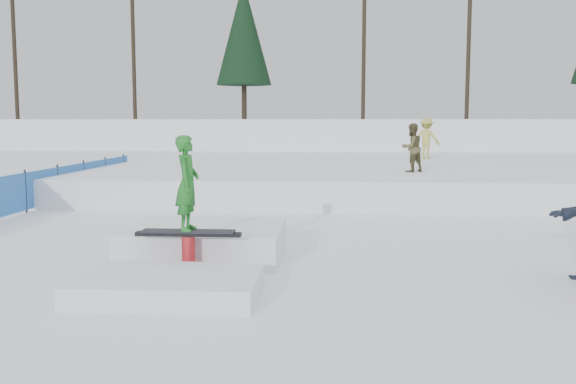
# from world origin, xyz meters

# --- Properties ---
(ground) EXTENTS (120.00, 120.00, 0.00)m
(ground) POSITION_xyz_m (0.00, 0.00, 0.00)
(ground) COLOR white
(snow_berm) EXTENTS (60.00, 14.00, 2.40)m
(snow_berm) POSITION_xyz_m (0.00, 30.00, 1.20)
(snow_berm) COLOR white
(snow_berm) RESTS_ON ground
(snow_midrise) EXTENTS (50.00, 18.00, 0.80)m
(snow_midrise) POSITION_xyz_m (0.00, 16.00, 0.40)
(snow_midrise) COLOR white
(snow_midrise) RESTS_ON ground
(safety_fence) EXTENTS (0.05, 16.00, 1.10)m
(safety_fence) POSITION_xyz_m (-6.50, 6.60, 0.55)
(safety_fence) COLOR #2966B8
(safety_fence) RESTS_ON ground
(treeline) EXTENTS (40.24, 4.22, 10.50)m
(treeline) POSITION_xyz_m (6.18, 28.28, 7.45)
(treeline) COLOR black
(treeline) RESTS_ON snow_berm
(walker_olive) EXTENTS (0.89, 0.85, 1.45)m
(walker_olive) POSITION_xyz_m (3.59, 10.36, 1.53)
(walker_olive) COLOR #4B4527
(walker_olive) RESTS_ON snow_midrise
(walker_ygreen) EXTENTS (1.22, 0.97, 1.64)m
(walker_ygreen) POSITION_xyz_m (4.98, 17.18, 1.62)
(walker_ygreen) COLOR #B1AE46
(walker_ygreen) RESTS_ON snow_midrise
(jib_rail_feature) EXTENTS (2.60, 4.40, 2.11)m
(jib_rail_feature) POSITION_xyz_m (-0.89, 0.96, 0.30)
(jib_rail_feature) COLOR white
(jib_rail_feature) RESTS_ON ground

